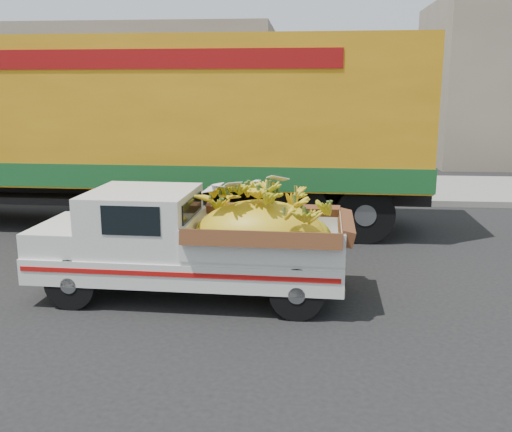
{
  "coord_description": "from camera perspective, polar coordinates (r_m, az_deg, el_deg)",
  "views": [
    {
      "loc": [
        2.26,
        -8.11,
        2.86
      ],
      "look_at": [
        1.56,
        -0.08,
        1.03
      ],
      "focal_mm": 40.0,
      "sensor_mm": 36.0,
      "label": 1
    }
  ],
  "objects": [
    {
      "name": "ground",
      "position": [
        8.89,
        -10.11,
        -6.2
      ],
      "size": [
        100.0,
        100.0,
        0.0
      ],
      "primitive_type": "plane",
      "color": "black",
      "rests_on": "ground"
    },
    {
      "name": "curb",
      "position": [
        14.53,
        -4.1,
        1.69
      ],
      "size": [
        60.0,
        0.25,
        0.15
      ],
      "primitive_type": "cube",
      "color": "gray",
      "rests_on": "ground"
    },
    {
      "name": "sidewalk",
      "position": [
        16.57,
        -2.97,
        3.07
      ],
      "size": [
        60.0,
        4.0,
        0.14
      ],
      "primitive_type": "cube",
      "color": "gray",
      "rests_on": "ground"
    },
    {
      "name": "building_left",
      "position": [
        24.35,
        -20.38,
        11.15
      ],
      "size": [
        18.0,
        6.0,
        5.0
      ],
      "primitive_type": "cube",
      "color": "gray",
      "rests_on": "ground"
    },
    {
      "name": "pickup_truck",
      "position": [
        7.84,
        -4.31,
        -2.54
      ],
      "size": [
        4.28,
        1.7,
        1.48
      ],
      "rotation": [
        0.0,
        0.0,
        -0.04
      ],
      "color": "black",
      "rests_on": "ground"
    },
    {
      "name": "semi_trailer",
      "position": [
        12.17,
        -12.01,
        9.02
      ],
      "size": [
        12.02,
        2.8,
        3.8
      ],
      "rotation": [
        0.0,
        0.0,
        -0.02
      ],
      "color": "black",
      "rests_on": "ground"
    }
  ]
}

